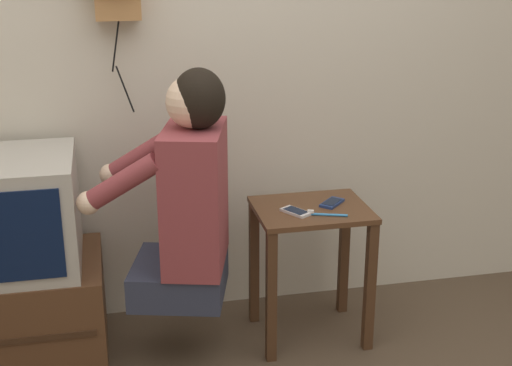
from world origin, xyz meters
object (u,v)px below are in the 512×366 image
at_px(person, 188,195).
at_px(toothbrush, 324,214).
at_px(cell_phone_held, 296,212).
at_px(cell_phone_spare, 332,203).
at_px(television, 10,213).

height_order(person, toothbrush, person).
height_order(cell_phone_held, cell_phone_spare, same).
bearing_deg(cell_phone_spare, person, -126.97).
bearing_deg(person, cell_phone_spare, -65.90).
xyz_separation_m(cell_phone_spare, toothbrush, (-0.07, -0.12, 0.00)).
relative_size(television, toothbrush, 3.26).
bearing_deg(toothbrush, person, 106.42).
relative_size(cell_phone_held, cell_phone_spare, 1.05).
bearing_deg(person, toothbrush, -77.20).
bearing_deg(cell_phone_held, cell_phone_spare, -11.14).
distance_m(television, cell_phone_held, 1.12).
xyz_separation_m(person, cell_phone_spare, (0.62, 0.10, -0.12)).
bearing_deg(television, cell_phone_held, -5.64).
xyz_separation_m(cell_phone_held, toothbrush, (0.11, -0.05, 0.00)).
height_order(television, cell_phone_held, television).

